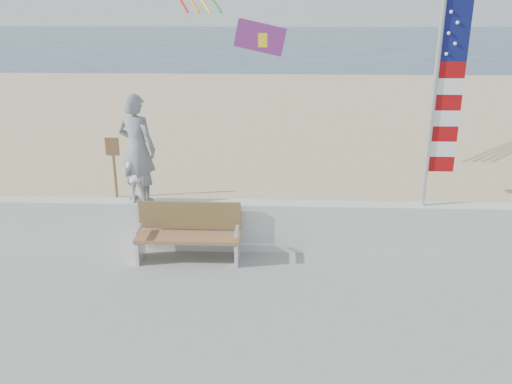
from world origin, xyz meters
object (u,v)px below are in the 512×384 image
(adult, at_px, (137,149))
(child, at_px, (136,173))
(flag, at_px, (442,97))
(bench, at_px, (189,232))

(adult, bearing_deg, child, 19.02)
(child, bearing_deg, flag, -172.85)
(flag, bearing_deg, adult, 180.00)
(bench, bearing_deg, flag, 6.14)
(adult, distance_m, child, 0.45)
(adult, relative_size, child, 1.87)
(child, relative_size, bench, 0.57)
(child, relative_size, flag, 0.30)
(adult, relative_size, bench, 1.08)
(child, xyz_separation_m, bench, (0.98, -0.45, -0.91))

